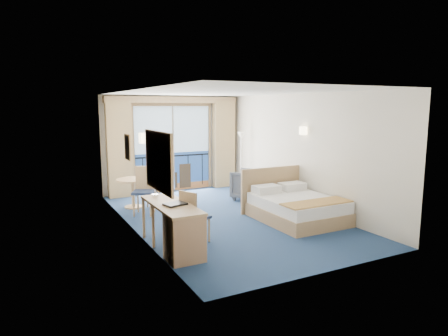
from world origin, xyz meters
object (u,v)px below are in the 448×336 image
(bed, at_px, (295,207))
(round_table, at_px, (133,186))
(floor_lamp, at_px, (241,146))
(armchair, at_px, (250,184))
(desk, at_px, (181,231))
(table_chair_b, at_px, (145,187))
(desk_chair, at_px, (192,214))
(table_chair_a, at_px, (155,185))
(nightstand, at_px, (283,193))

(bed, relative_size, round_table, 2.49)
(bed, relative_size, floor_lamp, 1.14)
(bed, xyz_separation_m, armchair, (0.14, 2.10, 0.10))
(desk, height_order, table_chair_b, table_chair_b)
(desk_chair, distance_m, table_chair_b, 2.36)
(armchair, xyz_separation_m, round_table, (-2.93, 0.54, 0.14))
(armchair, height_order, table_chair_a, table_chair_a)
(nightstand, relative_size, round_table, 0.76)
(floor_lamp, height_order, table_chair_b, floor_lamp)
(desk_chair, xyz_separation_m, round_table, (-0.27, 3.00, -0.01))
(floor_lamp, height_order, desk_chair, floor_lamp)
(desk, bearing_deg, nightstand, 30.79)
(nightstand, xyz_separation_m, floor_lamp, (-0.03, 2.01, 0.98))
(nightstand, distance_m, table_chair_a, 3.10)
(floor_lamp, bearing_deg, armchair, -107.84)
(desk, xyz_separation_m, round_table, (0.15, 3.54, 0.09))
(desk_chair, bearing_deg, nightstand, -86.40)
(armchair, xyz_separation_m, desk_chair, (-2.66, -2.46, 0.15))
(nightstand, relative_size, desk_chair, 0.62)
(floor_lamp, distance_m, table_chair_a, 2.99)
(nightstand, height_order, table_chair_b, table_chair_b)
(armchair, bearing_deg, round_table, -49.42)
(bed, relative_size, desk, 1.15)
(round_table, bearing_deg, bed, -43.44)
(floor_lamp, distance_m, desk_chair, 4.70)
(bed, distance_m, table_chair_a, 3.35)
(floor_lamp, xyz_separation_m, round_table, (-3.28, -0.53, -0.75))
(bed, xyz_separation_m, desk, (-2.94, -0.89, 0.15))
(bed, height_order, nightstand, bed)
(floor_lamp, xyz_separation_m, table_chair_b, (-3.18, -1.19, -0.68))
(armchair, bearing_deg, bed, 47.21)
(floor_lamp, xyz_separation_m, desk, (-3.43, -4.07, -0.84))
(desk, xyz_separation_m, desk_chair, (0.42, 0.53, 0.10))
(armchair, height_order, round_table, armchair)
(nightstand, relative_size, desk, 0.35)
(desk_chair, height_order, table_chair_b, table_chair_b)
(desk, relative_size, table_chair_b, 1.57)
(round_table, bearing_deg, desk, -92.45)
(armchair, distance_m, floor_lamp, 1.44)
(round_table, relative_size, table_chair_a, 0.79)
(bed, bearing_deg, round_table, 136.56)
(table_chair_b, bearing_deg, bed, -6.67)
(desk_chair, distance_m, table_chair_a, 2.78)
(desk_chair, bearing_deg, table_chair_b, -18.95)
(table_chair_a, bearing_deg, desk, 135.15)
(table_chair_b, bearing_deg, round_table, 128.07)
(desk, distance_m, table_chair_b, 2.90)
(armchair, bearing_deg, desk, 5.23)
(nightstand, xyz_separation_m, table_chair_a, (-2.83, 1.25, 0.26))
(armchair, height_order, desk, desk)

